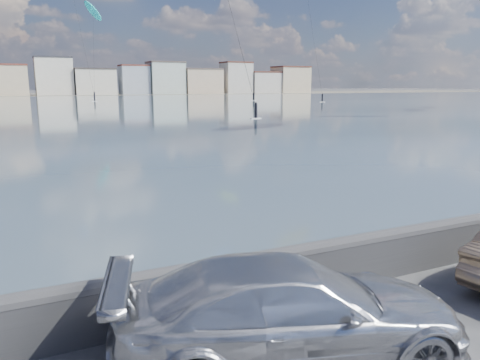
# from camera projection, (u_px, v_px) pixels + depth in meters

# --- Properties ---
(bay_water) EXTENTS (500.00, 177.00, 0.00)m
(bay_water) POSITION_uv_depth(u_px,v_px,m) (33.00, 107.00, 87.22)
(bay_water) COLOR #374B52
(bay_water) RESTS_ON ground
(far_shore_strip) EXTENTS (500.00, 60.00, 0.00)m
(far_shore_strip) POSITION_uv_depth(u_px,v_px,m) (23.00, 95.00, 183.12)
(far_shore_strip) COLOR #4C473D
(far_shore_strip) RESTS_ON ground
(seawall) EXTENTS (400.00, 0.36, 1.08)m
(seawall) POSITION_uv_depth(u_px,v_px,m) (221.00, 283.00, 8.62)
(seawall) COLOR #28282B
(seawall) RESTS_ON ground
(far_buildings) EXTENTS (240.79, 13.26, 14.60)m
(far_buildings) POSITION_uv_depth(u_px,v_px,m) (26.00, 79.00, 170.09)
(far_buildings) COLOR gray
(far_buildings) RESTS_ON ground
(car_silver) EXTENTS (5.85, 3.59, 1.58)m
(car_silver) POSITION_uv_depth(u_px,v_px,m) (290.00, 311.00, 7.13)
(car_silver) COLOR #B3B4BA
(car_silver) RESTS_ON ground
(kitesurfer_5) EXTENTS (7.89, 19.69, 29.38)m
(kitesurfer_5) POSITION_uv_depth(u_px,v_px,m) (93.00, 12.00, 144.53)
(kitesurfer_5) COLOR #19BFBF
(kitesurfer_5) RESTS_ON ground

